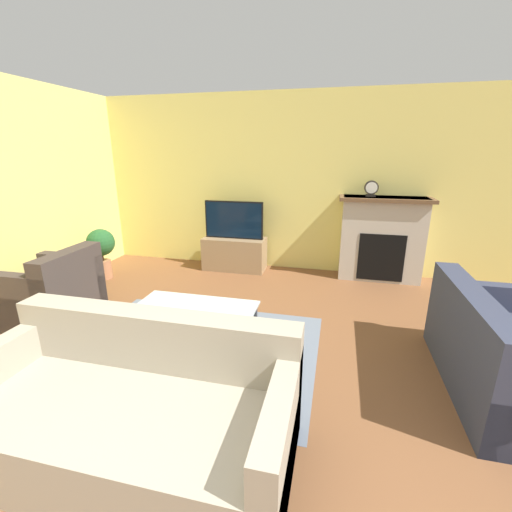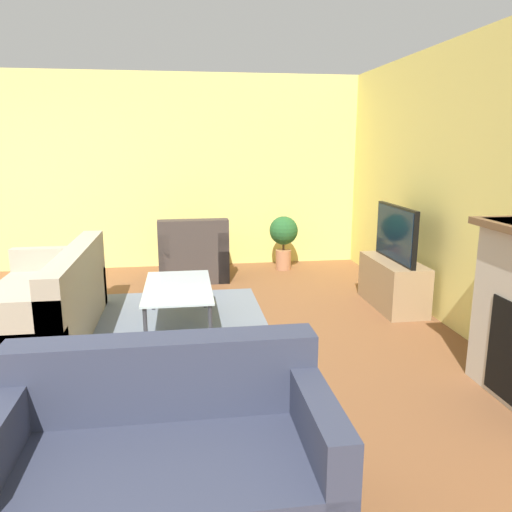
% 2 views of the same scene
% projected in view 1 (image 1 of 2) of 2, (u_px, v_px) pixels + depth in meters
% --- Properties ---
extents(wall_back, '(8.75, 0.06, 2.70)m').
position_uv_depth(wall_back, '(278.00, 184.00, 5.36)').
color(wall_back, '#EADB72').
rests_on(wall_back, ground_plane).
extents(area_rug, '(2.37, 1.83, 0.00)m').
position_uv_depth(area_rug, '(194.00, 348.00, 3.34)').
color(area_rug, slate).
rests_on(area_rug, ground_plane).
extents(fireplace, '(1.27, 0.45, 1.23)m').
position_uv_depth(fireplace, '(381.00, 237.00, 5.00)').
color(fireplace, '#BCB2A3').
rests_on(fireplace, ground_plane).
extents(tv_stand, '(0.99, 0.42, 0.52)m').
position_uv_depth(tv_stand, '(235.00, 254.00, 5.52)').
color(tv_stand, '#997A56').
rests_on(tv_stand, ground_plane).
extents(tv, '(0.93, 0.06, 0.59)m').
position_uv_depth(tv, '(234.00, 220.00, 5.36)').
color(tv, black).
rests_on(tv, tv_stand).
extents(couch_sectional, '(2.01, 0.95, 0.82)m').
position_uv_depth(couch_sectional, '(133.00, 412.00, 2.14)').
color(couch_sectional, '#9E937F').
rests_on(couch_sectional, ground_plane).
extents(couch_loveseat, '(0.86, 1.52, 0.82)m').
position_uv_depth(couch_loveseat, '(503.00, 358.00, 2.68)').
color(couch_loveseat, '#33384C').
rests_on(couch_loveseat, ground_plane).
extents(armchair_by_window, '(0.82, 0.89, 0.82)m').
position_uv_depth(armchair_by_window, '(53.00, 294.00, 3.87)').
color(armchair_by_window, '#3D332D').
rests_on(armchair_by_window, ground_plane).
extents(coffee_table, '(1.17, 0.63, 0.41)m').
position_uv_depth(coffee_table, '(194.00, 312.00, 3.28)').
color(coffee_table, '#333338').
rests_on(coffee_table, ground_plane).
extents(potted_plant, '(0.40, 0.40, 0.76)m').
position_uv_depth(potted_plant, '(101.00, 247.00, 5.06)').
color(potted_plant, '#AD704C').
rests_on(potted_plant, ground_plane).
extents(mantel_clock, '(0.19, 0.07, 0.22)m').
position_uv_depth(mantel_clock, '(371.00, 188.00, 4.84)').
color(mantel_clock, '#28231E').
rests_on(mantel_clock, fireplace).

